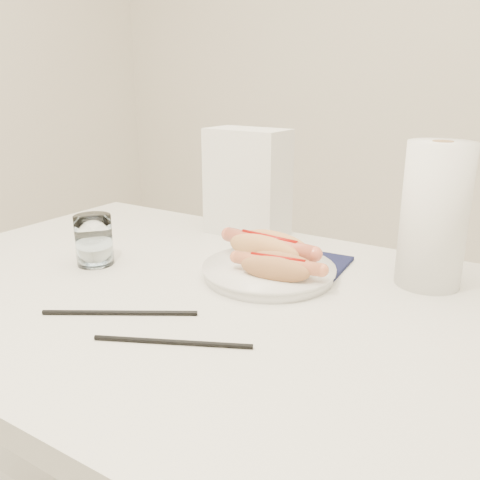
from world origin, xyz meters
The scene contains 10 objects.
table centered at (0.00, 0.00, 0.69)m, with size 1.20×0.80×0.75m.
plate centered at (0.08, 0.11, 0.76)m, with size 0.24×0.24×0.02m, color white.
hotdog_left centered at (0.06, 0.15, 0.79)m, with size 0.20×0.09×0.05m.
hotdog_right centered at (0.12, 0.08, 0.79)m, with size 0.16×0.08×0.04m.
water_glass centered at (-0.25, -0.01, 0.80)m, with size 0.07×0.07×0.10m, color white.
chopstick_near centered at (-0.04, -0.15, 0.75)m, with size 0.01×0.01×0.24m, color black.
chopstick_far centered at (0.09, -0.18, 0.75)m, with size 0.01×0.01×0.22m, color black.
napkin_box centered at (-0.10, 0.33, 0.87)m, with size 0.18×0.10×0.25m, color silver.
navy_napkin centered at (0.12, 0.22, 0.75)m, with size 0.14×0.14×0.01m, color #101334.
paper_towel_roll centered at (0.34, 0.24, 0.88)m, with size 0.11×0.11×0.25m, color white.
Camera 1 is at (0.50, -0.66, 1.10)m, focal length 38.01 mm.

